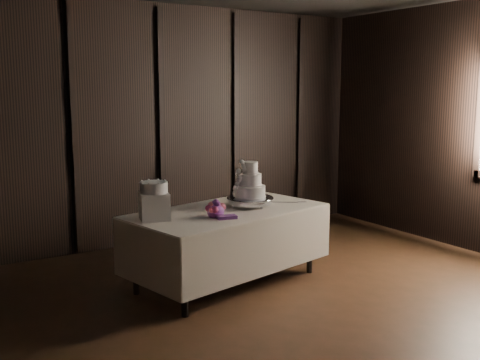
{
  "coord_description": "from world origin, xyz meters",
  "views": [
    {
      "loc": [
        -2.92,
        -3.05,
        1.96
      ],
      "look_at": [
        0.03,
        1.66,
        1.05
      ],
      "focal_mm": 42.0,
      "sensor_mm": 36.0,
      "label": 1
    }
  ],
  "objects_px": {
    "wedding_cake": "(249,184)",
    "box_pedestal": "(154,206)",
    "small_cake": "(154,187)",
    "bouquet": "(216,210)",
    "display_table": "(227,243)",
    "cake_stand": "(250,202)"
  },
  "relations": [
    {
      "from": "wedding_cake",
      "to": "box_pedestal",
      "type": "height_order",
      "value": "wedding_cake"
    },
    {
      "from": "wedding_cake",
      "to": "small_cake",
      "type": "relative_size",
      "value": 1.45
    },
    {
      "from": "wedding_cake",
      "to": "bouquet",
      "type": "distance_m",
      "value": 0.59
    },
    {
      "from": "display_table",
      "to": "cake_stand",
      "type": "bearing_deg",
      "value": -5.42
    },
    {
      "from": "bouquet",
      "to": "wedding_cake",
      "type": "bearing_deg",
      "value": 23.07
    },
    {
      "from": "wedding_cake",
      "to": "bouquet",
      "type": "height_order",
      "value": "wedding_cake"
    },
    {
      "from": "bouquet",
      "to": "box_pedestal",
      "type": "xyz_separation_m",
      "value": [
        -0.53,
        0.21,
        0.06
      ]
    },
    {
      "from": "wedding_cake",
      "to": "small_cake",
      "type": "distance_m",
      "value": 1.05
    },
    {
      "from": "box_pedestal",
      "to": "small_cake",
      "type": "relative_size",
      "value": 1.01
    },
    {
      "from": "cake_stand",
      "to": "bouquet",
      "type": "bearing_deg",
      "value": -156.58
    },
    {
      "from": "cake_stand",
      "to": "bouquet",
      "type": "height_order",
      "value": "bouquet"
    },
    {
      "from": "cake_stand",
      "to": "display_table",
      "type": "bearing_deg",
      "value": -173.67
    },
    {
      "from": "bouquet",
      "to": "cake_stand",
      "type": "bearing_deg",
      "value": 23.42
    },
    {
      "from": "cake_stand",
      "to": "box_pedestal",
      "type": "relative_size",
      "value": 1.86
    },
    {
      "from": "display_table",
      "to": "small_cake",
      "type": "height_order",
      "value": "small_cake"
    },
    {
      "from": "box_pedestal",
      "to": "small_cake",
      "type": "height_order",
      "value": "small_cake"
    },
    {
      "from": "small_cake",
      "to": "bouquet",
      "type": "bearing_deg",
      "value": -21.4
    },
    {
      "from": "display_table",
      "to": "cake_stand",
      "type": "xyz_separation_m",
      "value": [
        0.29,
        0.03,
        0.39
      ]
    },
    {
      "from": "display_table",
      "to": "bouquet",
      "type": "bearing_deg",
      "value": -152.65
    },
    {
      "from": "cake_stand",
      "to": "box_pedestal",
      "type": "distance_m",
      "value": 1.08
    },
    {
      "from": "box_pedestal",
      "to": "wedding_cake",
      "type": "bearing_deg",
      "value": 0.64
    },
    {
      "from": "cake_stand",
      "to": "wedding_cake",
      "type": "bearing_deg",
      "value": -150.26
    }
  ]
}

